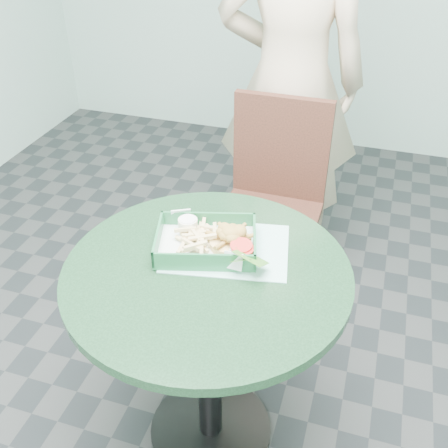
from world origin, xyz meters
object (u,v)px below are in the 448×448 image
(diner_person, at_px, (293,41))
(crab_sandwich, at_px, (229,246))
(cafe_table, at_px, (208,316))
(sauce_ramekin, at_px, (194,226))
(dining_chair, at_px, (274,193))
(food_basket, at_px, (206,250))

(diner_person, bearing_deg, crab_sandwich, 87.10)
(diner_person, distance_m, crab_sandwich, 1.12)
(diner_person, bearing_deg, cafe_table, 84.91)
(sauce_ramekin, bearing_deg, diner_person, 85.56)
(dining_chair, height_order, food_basket, dining_chair)
(dining_chair, bearing_deg, diner_person, 94.30)
(diner_person, relative_size, crab_sandwich, 17.47)
(food_basket, distance_m, crab_sandwich, 0.08)
(sauce_ramekin, bearing_deg, cafe_table, -58.13)
(diner_person, xyz_separation_m, sauce_ramekin, (-0.08, -1.02, -0.28))
(cafe_table, bearing_deg, food_basket, 110.31)
(food_basket, bearing_deg, crab_sandwich, -0.80)
(cafe_table, height_order, diner_person, diner_person)
(dining_chair, relative_size, diner_person, 0.43)
(dining_chair, distance_m, food_basket, 0.79)
(cafe_table, relative_size, diner_person, 0.38)
(cafe_table, xyz_separation_m, dining_chair, (0.01, 0.83, -0.05))
(diner_person, bearing_deg, food_basket, 83.33)
(cafe_table, bearing_deg, dining_chair, 89.11)
(cafe_table, distance_m, food_basket, 0.21)
(cafe_table, height_order, food_basket, food_basket)
(cafe_table, relative_size, dining_chair, 0.88)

